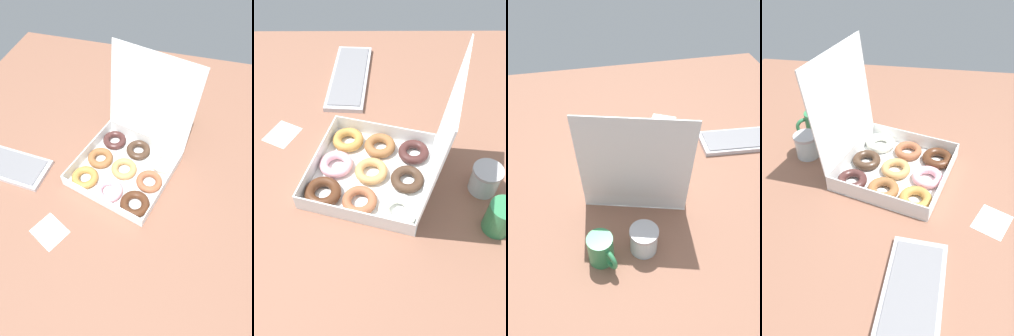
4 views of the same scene
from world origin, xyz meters
TOP-DOWN VIEW (x-y plane):
  - ground_plane at (0.00, 0.00)cm, footprint 180.00×180.00cm
  - donut_box at (0.03, 1.85)cm, footprint 43.52×46.47cm
  - keyboard at (-51.33, -9.32)cm, footprint 43.23×17.29cm
  - coffee_mug at (17.33, 34.56)cm, footprint 8.14×10.86cm
  - glass_jar at (4.33, 33.16)cm, footprint 8.77×8.77cm
  - paper_napkin at (-19.04, -30.97)cm, footprint 13.94×13.22cm

SIDE VIEW (x-z plane):
  - ground_plane at x=0.00cm, z-range -2.00..0.00cm
  - paper_napkin at x=-19.04cm, z-range 0.00..0.15cm
  - keyboard at x=-51.33cm, z-range -0.04..2.16cm
  - donut_box at x=0.03cm, z-range -15.82..24.34cm
  - glass_jar at x=4.33cm, z-range 0.04..8.91cm
  - coffee_mug at x=17.33cm, z-range 0.13..10.31cm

